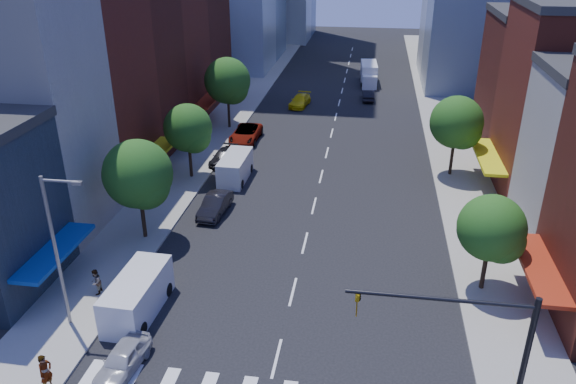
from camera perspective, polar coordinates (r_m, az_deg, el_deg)
name	(u,v)px	position (r m, az deg, el deg)	size (l,w,h in m)	color
ground	(277,358)	(30.48, -1.17, -16.54)	(220.00, 220.00, 0.00)	black
sidewalk_left	(230,116)	(67.64, -5.96, 7.65)	(5.00, 120.00, 0.15)	gray
sidewalk_right	(445,126)	(66.14, 15.67, 6.43)	(5.00, 120.00, 0.15)	gray
bldg_left_1	(7,108)	(44.00, -26.65, 7.64)	(12.00, 8.00, 18.00)	silver
bldg_left_2	(70,91)	(51.15, -21.26, 9.59)	(12.00, 9.00, 16.00)	maroon
bldg_left_3	(114,73)	(58.57, -17.24, 11.46)	(12.00, 8.00, 15.00)	#4C1C13
bldg_left_4	(146,46)	(65.97, -14.25, 14.14)	(12.00, 9.00, 17.00)	maroon
bldg_left_5	(176,48)	(75.05, -11.35, 14.11)	(12.00, 10.00, 13.00)	#4C1C13
bldg_right_3	(550,87)	(60.50, 25.06, 9.67)	(12.00, 10.00, 13.00)	#4C1C13
traffic_signal	(505,381)	(24.82, 21.20, -17.45)	(7.24, 2.24, 8.00)	black
streetlight	(58,244)	(31.98, -22.36, -4.90)	(2.25, 0.25, 9.00)	slate
tree_left_near	(140,177)	(39.80, -14.82, 1.50)	(4.80, 4.80, 7.30)	black
tree_left_mid	(189,130)	(49.48, -9.99, 6.22)	(4.20, 4.20, 6.65)	black
tree_left_far	(229,83)	(62.17, -6.05, 10.99)	(5.00, 5.00, 7.75)	black
tree_right_near	(494,231)	(35.18, 20.19, -3.75)	(4.00, 4.00, 6.20)	black
tree_right_far	(458,124)	(51.30, 16.89, 6.58)	(4.60, 4.60, 7.20)	black
parked_car_front	(123,360)	(30.54, -16.45, -16.02)	(1.61, 4.00, 1.36)	#ACACB1
parked_car_second	(215,205)	(44.12, -7.42, -1.33)	(1.59, 4.57, 1.51)	black
parked_car_third	(246,134)	(59.30, -4.31, 5.92)	(2.68, 5.82, 1.62)	#999999
parked_car_rear	(224,157)	(53.77, -6.55, 3.58)	(1.80, 4.44, 1.29)	black
cargo_van_near	(136,297)	(33.81, -15.15, -10.25)	(2.44, 5.66, 2.38)	silver
cargo_van_far	(235,168)	(49.83, -5.42, 2.42)	(2.22, 5.29, 2.24)	silver
taxi	(300,101)	(71.43, 1.22, 9.25)	(1.96, 4.83, 1.40)	yellow
traffic_car_oncoming	(368,95)	(74.77, 8.14, 9.72)	(1.44, 4.14, 1.36)	black
traffic_car_far	(368,78)	(83.33, 8.12, 11.41)	(1.92, 4.78, 1.63)	#999999
box_truck	(369,74)	(82.91, 8.21, 11.74)	(2.60, 7.36, 2.91)	white
pedestrian_near	(46,372)	(30.34, -23.40, -16.47)	(0.72, 0.47, 1.98)	#999999
pedestrian_far	(96,282)	(36.18, -18.94, -8.64)	(0.80, 0.62, 1.65)	#999999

